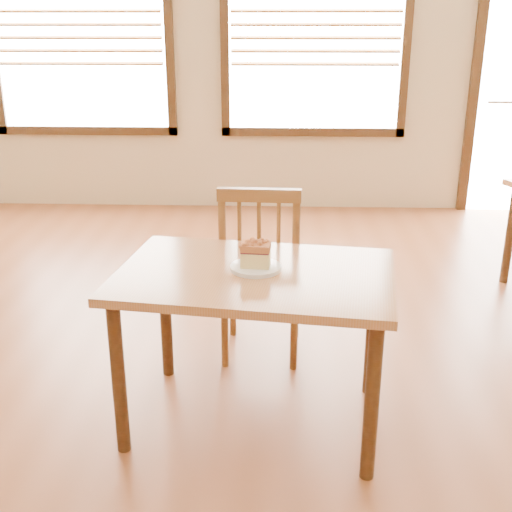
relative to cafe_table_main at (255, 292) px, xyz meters
The scene contains 8 objects.
ground 0.72m from the cafe_table_main, 70.06° to the right, with size 8.00×8.00×0.00m, color brown.
room_shell 1.22m from the cafe_table_main, 70.06° to the right, with size 8.00×8.00×8.00m.
window_left 4.25m from the cafe_table_main, 116.01° to the left, with size 1.76×0.10×1.96m.
window_right 3.87m from the cafe_table_main, 83.64° to the left, with size 1.76×0.10×1.96m.
cafe_table_main is the anchor object (origin of this frame).
cafe_chair_main 0.64m from the cafe_table_main, 89.18° to the left, with size 0.48×0.48×1.02m.
plate 0.11m from the cafe_table_main, 84.06° to the left, with size 0.23×0.23×0.02m.
cake_slice 0.18m from the cafe_table_main, 89.36° to the left, with size 0.14×0.10×0.12m.
Camera 1 is at (-0.00, -2.29, 1.78)m, focal length 45.00 mm.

